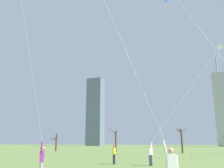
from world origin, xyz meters
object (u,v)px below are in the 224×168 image
Objects in this scene: distant_kite_high_overhead_blue at (166,12)px; bare_tree_rightmost at (116,140)px; kite_flyer_foreground_left_pink at (146,106)px; bare_tree_center at (182,139)px; kite_flyer_far_back_white at (162,136)px; bystander_watching_nearby at (114,153)px; kite_flyer_foreground_right_yellow at (34,108)px; bare_tree_leftmost at (56,142)px.

bare_tree_rightmost is at bearing 132.85° from distant_kite_high_overhead_blue.
kite_flyer_foreground_left_pink is 0.65× the size of distant_kite_high_overhead_blue.
distant_kite_high_overhead_blue reaches higher than kite_flyer_foreground_left_pink.
kite_flyer_far_back_white is at bearing -88.84° from bare_tree_center.
kite_flyer_far_back_white is at bearing 14.95° from bystander_watching_nearby.
bare_tree_center is (3.36, 36.45, -0.89)m from kite_flyer_foreground_right_yellow.
bystander_watching_nearby is at bearing 116.20° from kite_flyer_foreground_left_pink.
bare_tree_rightmost reaches higher than bystander_watching_nearby.
distant_kite_high_overhead_blue is 26.24m from bare_tree_rightmost.
bare_tree_leftmost is 0.84× the size of bare_tree_center.
kite_flyer_foreground_right_yellow reaches higher than bare_tree_center.
kite_flyer_foreground_right_yellow is 44.39m from bare_tree_leftmost.
kite_flyer_foreground_left_pink reaches higher than bystander_watching_nearby.
kite_flyer_far_back_white is 24.24m from bare_tree_center.
kite_flyer_foreground_right_yellow is at bearing -98.52° from distant_kite_high_overhead_blue.
kite_flyer_far_back_white is at bearing -42.60° from bare_tree_leftmost.
bare_tree_leftmost is 27.06m from bare_tree_center.
bare_tree_leftmost is (-27.13, 14.42, -18.49)m from distant_kite_high_overhead_blue.
kite_flyer_far_back_white is at bearing -87.94° from distant_kite_high_overhead_blue.
kite_flyer_far_back_white is 21.08m from distant_kite_high_overhead_blue.
distant_kite_high_overhead_blue is at bearing -47.15° from bare_tree_rightmost.
kite_flyer_far_back_white is 28.08m from bare_tree_rightmost.
distant_kite_high_overhead_blue reaches higher than bare_tree_leftmost.
distant_kite_high_overhead_blue is 35.86m from bare_tree_leftmost.
bare_tree_rightmost is 1.09× the size of bare_tree_center.
kite_flyer_foreground_left_pink is at bearing -52.31° from bare_tree_leftmost.
bystander_watching_nearby is 0.44× the size of bare_tree_leftmost.
kite_flyer_foreground_right_yellow is 4.09× the size of bare_tree_rightmost.
kite_flyer_foreground_left_pink reaches higher than kite_flyer_far_back_white.
kite_flyer_foreground_right_yellow is at bearing -95.27° from bare_tree_center.
kite_flyer_foreground_right_yellow reaches higher than kite_flyer_foreground_left_pink.
bare_tree_center is at bearing 93.01° from kite_flyer_foreground_left_pink.
kite_flyer_foreground_left_pink is (1.42, -12.16, 0.81)m from kite_flyer_far_back_white.
kite_flyer_foreground_left_pink is 3.11× the size of bare_tree_rightmost.
bare_tree_center is at bearing 90.43° from distant_kite_high_overhead_blue.
bare_tree_center reaches higher than bystander_watching_nearby.
bare_tree_leftmost is at bearing 122.25° from kite_flyer_foreground_right_yellow.
bare_tree_center is at bearing 91.16° from kite_flyer_far_back_white.
kite_flyer_foreground_left_pink is at bearing -68.32° from bare_tree_rightmost.
distant_kite_high_overhead_blue is at bearing 94.49° from kite_flyer_foreground_left_pink.
bare_tree_rightmost is at bearing 177.68° from bare_tree_center.
kite_flyer_foreground_right_yellow reaches higher than kite_flyer_far_back_white.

